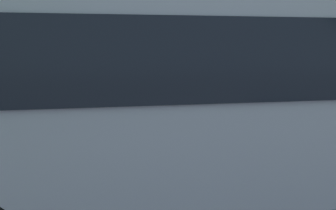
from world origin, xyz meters
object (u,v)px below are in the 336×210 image
(spectator_far_left, at_px, (273,112))
(traffic_cone, at_px, (203,123))
(spectator_left, at_px, (229,115))
(spectator_right, at_px, (143,120))
(spectator_centre, at_px, (180,115))
(stunt_motorcycle, at_px, (114,101))
(tour_bus, at_px, (256,107))

(spectator_far_left, distance_m, traffic_cone, 2.83)
(spectator_left, distance_m, spectator_right, 2.17)
(spectator_centre, relative_size, traffic_cone, 2.86)
(spectator_centre, bearing_deg, spectator_right, 13.47)
(spectator_right, distance_m, traffic_cone, 4.03)
(spectator_far_left, relative_size, spectator_left, 1.02)
(spectator_left, xyz_separation_m, spectator_centre, (1.24, 0.22, 0.10))
(spectator_far_left, distance_m, spectator_left, 1.14)
(spectator_left, xyz_separation_m, stunt_motorcycle, (2.17, -3.26, 0.01))
(spectator_right, relative_size, stunt_motorcycle, 0.86)
(stunt_motorcycle, bearing_deg, spectator_centre, 105.05)
(tour_bus, xyz_separation_m, spectator_right, (1.18, -2.70, -0.60))
(spectator_centre, distance_m, spectator_right, 0.92)
(spectator_left, bearing_deg, spectator_centre, 9.89)
(spectator_far_left, height_order, traffic_cone, spectator_far_left)
(tour_bus, xyz_separation_m, traffic_cone, (-1.33, -5.77, -1.34))
(tour_bus, height_order, spectator_left, tour_bus)
(stunt_motorcycle, bearing_deg, spectator_far_left, 135.60)
(spectator_right, distance_m, stunt_motorcycle, 3.69)
(spectator_left, height_order, traffic_cone, spectator_left)
(tour_bus, bearing_deg, spectator_left, -106.85)
(spectator_left, xyz_separation_m, traffic_cone, (-0.38, -2.64, -0.67))
(traffic_cone, bearing_deg, spectator_left, 81.88)
(spectator_right, bearing_deg, spectator_far_left, -172.36)
(tour_bus, relative_size, spectator_centre, 6.12)
(stunt_motorcycle, height_order, traffic_cone, stunt_motorcycle)
(spectator_centre, xyz_separation_m, spectator_right, (0.89, 0.21, -0.03))
(spectator_far_left, bearing_deg, tour_bus, 56.34)
(traffic_cone, bearing_deg, spectator_centre, 60.50)
(spectator_centre, height_order, stunt_motorcycle, spectator_centre)
(spectator_centre, bearing_deg, tour_bus, 95.67)
(spectator_far_left, bearing_deg, stunt_motorcycle, -44.40)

